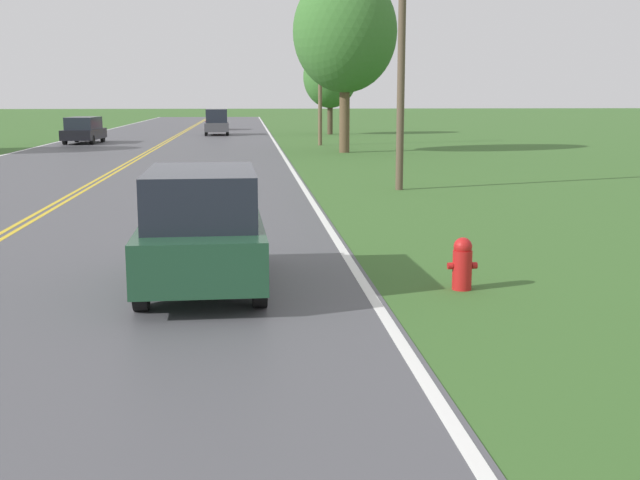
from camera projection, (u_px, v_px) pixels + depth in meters
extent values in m
cylinder|color=red|center=(462.00, 270.00, 12.45)|extent=(0.30, 0.30, 0.62)
sphere|color=red|center=(463.00, 247.00, 12.38)|extent=(0.29, 0.29, 0.29)
cylinder|color=red|center=(474.00, 265.00, 12.45)|extent=(0.08, 0.11, 0.11)
cylinder|color=red|center=(450.00, 266.00, 12.42)|extent=(0.08, 0.11, 0.11)
cylinder|color=brown|center=(402.00, 40.00, 25.03)|extent=(0.24, 0.24, 9.41)
cylinder|color=brown|center=(320.00, 78.00, 48.66)|extent=(0.24, 0.24, 8.17)
cube|color=brown|center=(320.00, 19.00, 48.05)|extent=(1.80, 0.12, 0.10)
cylinder|color=brown|center=(344.00, 115.00, 42.66)|extent=(0.55, 0.55, 3.97)
ellipsoid|color=#386B2D|center=(345.00, 32.00, 41.89)|extent=(5.46, 5.46, 6.28)
cylinder|color=#473828|center=(330.00, 117.00, 63.23)|extent=(0.42, 0.42, 2.70)
ellipsoid|color=#386B2D|center=(330.00, 77.00, 62.68)|extent=(4.22, 4.22, 4.85)
cylinder|color=black|center=(259.00, 283.00, 11.40)|extent=(0.22, 0.72, 0.72)
cylinder|color=black|center=(141.00, 286.00, 11.21)|extent=(0.22, 0.72, 0.72)
cylinder|color=black|center=(253.00, 250.00, 13.84)|extent=(0.22, 0.72, 0.72)
cylinder|color=black|center=(156.00, 252.00, 13.65)|extent=(0.22, 0.72, 0.72)
cube|color=#1E472D|center=(202.00, 245.00, 12.47)|extent=(1.96, 4.08, 0.74)
cube|color=#1E232D|center=(201.00, 195.00, 12.33)|extent=(1.71, 2.87, 0.80)
cylinder|color=black|center=(77.00, 137.00, 52.58)|extent=(0.23, 0.63, 0.62)
cylinder|color=black|center=(103.00, 137.00, 52.65)|extent=(0.23, 0.63, 0.62)
cylinder|color=black|center=(65.00, 140.00, 49.75)|extent=(0.23, 0.63, 0.62)
cylinder|color=black|center=(92.00, 140.00, 49.82)|extent=(0.23, 0.63, 0.62)
cube|color=black|center=(84.00, 134.00, 51.15)|extent=(2.12, 4.74, 0.63)
cube|color=#1E232D|center=(83.00, 123.00, 51.03)|extent=(1.82, 3.34, 0.76)
cylinder|color=black|center=(227.00, 131.00, 60.98)|extent=(0.22, 0.71, 0.70)
cylinder|color=black|center=(206.00, 131.00, 60.79)|extent=(0.22, 0.71, 0.70)
cylinder|color=black|center=(227.00, 130.00, 63.42)|extent=(0.22, 0.71, 0.70)
cylinder|color=black|center=(206.00, 130.00, 63.22)|extent=(0.22, 0.71, 0.70)
cube|color=#47474C|center=(217.00, 127.00, 62.05)|extent=(1.95, 4.08, 0.67)
cube|color=#1E232D|center=(216.00, 116.00, 61.90)|extent=(1.70, 2.87, 1.02)
cylinder|color=black|center=(224.00, 126.00, 70.86)|extent=(0.22, 0.69, 0.68)
cylinder|color=black|center=(207.00, 127.00, 70.76)|extent=(0.22, 0.69, 0.68)
cylinder|color=black|center=(225.00, 126.00, 73.01)|extent=(0.22, 0.69, 0.68)
cylinder|color=black|center=(208.00, 126.00, 72.91)|extent=(0.22, 0.69, 0.68)
cube|color=maroon|center=(216.00, 123.00, 71.84)|extent=(1.81, 3.57, 0.53)
cube|color=#1E232D|center=(216.00, 117.00, 71.74)|extent=(1.58, 2.50, 0.71)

